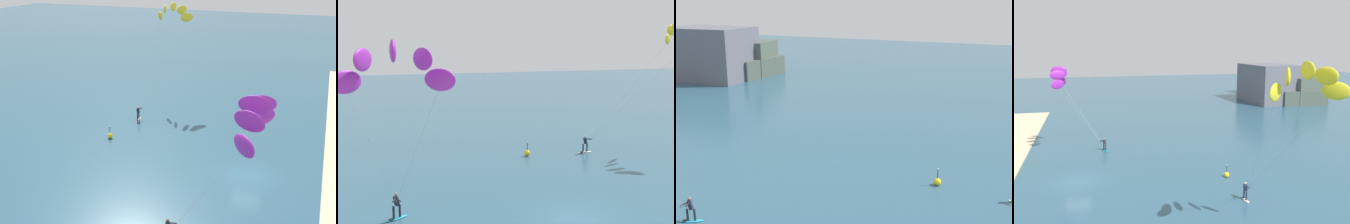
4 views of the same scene
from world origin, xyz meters
The scene contains 5 objects.
ground_plane centered at (0.00, 0.00, 0.00)m, with size 240.00×240.00×0.00m, color #2D566B.
kitesurfer_nearshore centered at (17.44, 13.93, 11.05)m, with size 11.29×5.21×12.71m.
kitesurfer_mid_water centered at (-10.63, -1.66, 9.30)m, with size 5.90×6.62×10.92m.
marker_buoy centered at (2.42, 15.05, 0.30)m, with size 0.56×0.56×1.38m.
distant_headland centered at (-45.18, 45.98, 3.22)m, with size 26.06×17.69×8.76m.
Camera 4 is at (37.21, 1.55, 13.73)m, focal length 40.16 mm.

